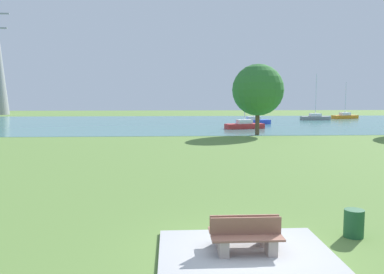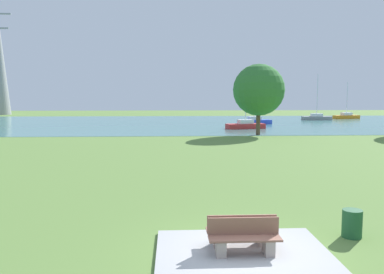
{
  "view_description": "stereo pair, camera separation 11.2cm",
  "coord_description": "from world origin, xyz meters",
  "px_view_note": "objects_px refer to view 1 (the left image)",
  "views": [
    {
      "loc": [
        -1.91,
        -9.76,
        4.03
      ],
      "look_at": [
        -0.55,
        14.41,
        1.53
      ],
      "focal_mm": 37.23,
      "sensor_mm": 36.0,
      "label": 1
    },
    {
      "loc": [
        -1.8,
        -9.77,
        4.03
      ],
      "look_at": [
        -0.55,
        14.41,
        1.53
      ],
      "focal_mm": 37.23,
      "sensor_mm": 36.0,
      "label": 2
    }
  ],
  "objects_px": {
    "litter_bin": "(354,223)",
    "sailboat_red": "(245,125)",
    "sailboat_blue": "(253,121)",
    "bench_facing_water": "(243,232)",
    "sailboat_orange": "(345,116)",
    "tree_west_near": "(258,90)",
    "bench_facing_inland": "(247,240)",
    "sailboat_gray": "(315,117)"
  },
  "relations": [
    {
      "from": "bench_facing_inland",
      "to": "litter_bin",
      "type": "height_order",
      "value": "bench_facing_inland"
    },
    {
      "from": "sailboat_red",
      "to": "sailboat_gray",
      "type": "bearing_deg",
      "value": 48.19
    },
    {
      "from": "bench_facing_water",
      "to": "sailboat_blue",
      "type": "bearing_deg",
      "value": 77.72
    },
    {
      "from": "litter_bin",
      "to": "sailboat_blue",
      "type": "height_order",
      "value": "sailboat_blue"
    },
    {
      "from": "sailboat_blue",
      "to": "sailboat_gray",
      "type": "bearing_deg",
      "value": 36.35
    },
    {
      "from": "sailboat_orange",
      "to": "sailboat_gray",
      "type": "relative_size",
      "value": 0.84
    },
    {
      "from": "sailboat_orange",
      "to": "sailboat_red",
      "type": "bearing_deg",
      "value": -136.79
    },
    {
      "from": "bench_facing_inland",
      "to": "sailboat_gray",
      "type": "bearing_deg",
      "value": 68.1
    },
    {
      "from": "bench_facing_water",
      "to": "litter_bin",
      "type": "bearing_deg",
      "value": 13.04
    },
    {
      "from": "bench_facing_inland",
      "to": "sailboat_orange",
      "type": "xyz_separation_m",
      "value": [
        29.33,
        59.79,
        -0.01
      ]
    },
    {
      "from": "bench_facing_water",
      "to": "bench_facing_inland",
      "type": "distance_m",
      "value": 0.54
    },
    {
      "from": "litter_bin",
      "to": "sailboat_red",
      "type": "distance_m",
      "value": 38.03
    },
    {
      "from": "tree_west_near",
      "to": "sailboat_gray",
      "type": "bearing_deg",
      "value": 58.27
    },
    {
      "from": "bench_facing_inland",
      "to": "sailboat_orange",
      "type": "height_order",
      "value": "sailboat_orange"
    },
    {
      "from": "sailboat_orange",
      "to": "sailboat_red",
      "type": "relative_size",
      "value": 1.13
    },
    {
      "from": "litter_bin",
      "to": "sailboat_red",
      "type": "bearing_deg",
      "value": 83.99
    },
    {
      "from": "litter_bin",
      "to": "sailboat_blue",
      "type": "distance_m",
      "value": 46.19
    },
    {
      "from": "litter_bin",
      "to": "bench_facing_inland",
      "type": "bearing_deg",
      "value": -158.59
    },
    {
      "from": "bench_facing_water",
      "to": "bench_facing_inland",
      "type": "height_order",
      "value": "same"
    },
    {
      "from": "sailboat_blue",
      "to": "tree_west_near",
      "type": "distance_m",
      "value": 16.55
    },
    {
      "from": "sailboat_gray",
      "to": "tree_west_near",
      "type": "relative_size",
      "value": 1.05
    },
    {
      "from": "bench_facing_water",
      "to": "litter_bin",
      "type": "xyz_separation_m",
      "value": [
        3.35,
        0.78,
        -0.07
      ]
    },
    {
      "from": "bench_facing_inland",
      "to": "sailboat_red",
      "type": "distance_m",
      "value": 39.81
    },
    {
      "from": "sailboat_orange",
      "to": "tree_west_near",
      "type": "relative_size",
      "value": 0.88
    },
    {
      "from": "tree_west_near",
      "to": "bench_facing_water",
      "type": "bearing_deg",
      "value": -103.15
    },
    {
      "from": "bench_facing_water",
      "to": "tree_west_near",
      "type": "relative_size",
      "value": 0.25
    },
    {
      "from": "sailboat_orange",
      "to": "sailboat_gray",
      "type": "height_order",
      "value": "sailboat_gray"
    },
    {
      "from": "sailboat_orange",
      "to": "sailboat_gray",
      "type": "bearing_deg",
      "value": -151.89
    },
    {
      "from": "bench_facing_water",
      "to": "tree_west_near",
      "type": "xyz_separation_m",
      "value": [
        7.18,
        30.73,
        4.18
      ]
    },
    {
      "from": "sailboat_orange",
      "to": "tree_west_near",
      "type": "height_order",
      "value": "tree_west_near"
    },
    {
      "from": "litter_bin",
      "to": "sailboat_orange",
      "type": "height_order",
      "value": "sailboat_orange"
    },
    {
      "from": "tree_west_near",
      "to": "sailboat_red",
      "type": "bearing_deg",
      "value": 88.87
    },
    {
      "from": "bench_facing_inland",
      "to": "sailboat_blue",
      "type": "xyz_separation_m",
      "value": [
        10.11,
        47.01,
        -0.01
      ]
    },
    {
      "from": "bench_facing_inland",
      "to": "sailboat_blue",
      "type": "distance_m",
      "value": 48.09
    },
    {
      "from": "sailboat_blue",
      "to": "sailboat_red",
      "type": "bearing_deg",
      "value": -109.44
    },
    {
      "from": "sailboat_red",
      "to": "tree_west_near",
      "type": "bearing_deg",
      "value": -91.13
    },
    {
      "from": "sailboat_blue",
      "to": "sailboat_orange",
      "type": "bearing_deg",
      "value": 33.64
    },
    {
      "from": "litter_bin",
      "to": "sailboat_gray",
      "type": "distance_m",
      "value": 58.16
    },
    {
      "from": "sailboat_blue",
      "to": "bench_facing_water",
      "type": "bearing_deg",
      "value": -102.28
    },
    {
      "from": "litter_bin",
      "to": "sailboat_red",
      "type": "height_order",
      "value": "sailboat_red"
    },
    {
      "from": "litter_bin",
      "to": "sailboat_gray",
      "type": "xyz_separation_m",
      "value": [
        19.24,
        54.88,
        0.07
      ]
    },
    {
      "from": "sailboat_gray",
      "to": "tree_west_near",
      "type": "bearing_deg",
      "value": -121.73
    }
  ]
}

